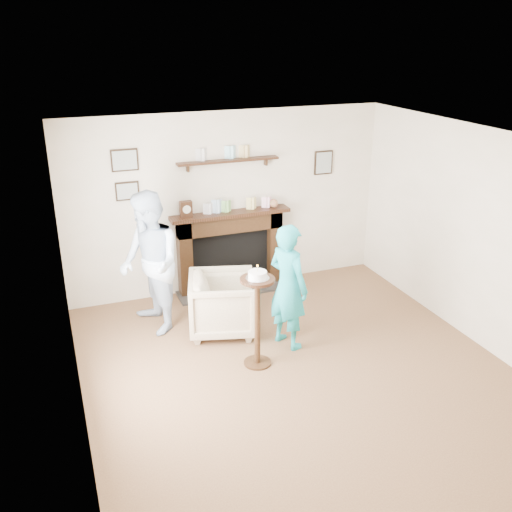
# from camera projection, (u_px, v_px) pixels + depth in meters

# --- Properties ---
(ground) EXTENTS (5.00, 5.00, 0.00)m
(ground) POSITION_uv_depth(u_px,v_px,m) (301.00, 375.00, 6.16)
(ground) COLOR brown
(ground) RESTS_ON ground
(room_shell) EXTENTS (4.54, 5.02, 2.52)m
(room_shell) POSITION_uv_depth(u_px,v_px,m) (279.00, 214.00, 6.16)
(room_shell) COLOR beige
(room_shell) RESTS_ON ground
(armchair) EXTENTS (0.99, 0.97, 0.73)m
(armchair) POSITION_uv_depth(u_px,v_px,m) (224.00, 330.00, 7.07)
(armchair) COLOR tan
(armchair) RESTS_ON ground
(man) EXTENTS (0.80, 0.96, 1.75)m
(man) POSITION_uv_depth(u_px,v_px,m) (155.00, 328.00, 7.13)
(man) COLOR silver
(man) RESTS_ON ground
(woman) EXTENTS (0.54, 0.64, 1.49)m
(woman) POSITION_uv_depth(u_px,v_px,m) (287.00, 343.00, 6.78)
(woman) COLOR teal
(woman) RESTS_ON ground
(pedestal_table) EXTENTS (0.37, 0.37, 1.20)m
(pedestal_table) POSITION_uv_depth(u_px,v_px,m) (257.00, 304.00, 6.10)
(pedestal_table) COLOR black
(pedestal_table) RESTS_ON ground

